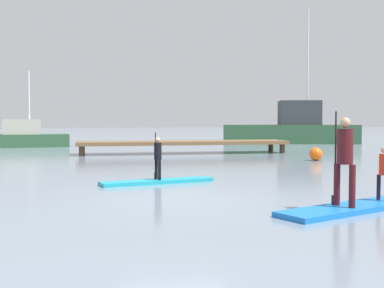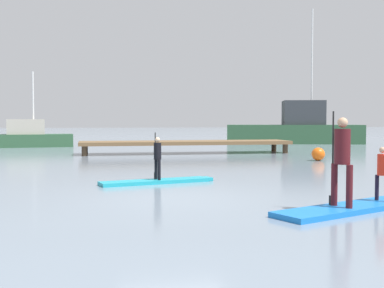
% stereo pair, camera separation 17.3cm
% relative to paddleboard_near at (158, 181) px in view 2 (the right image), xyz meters
% --- Properties ---
extents(ground_plane, '(240.00, 240.00, 0.00)m').
position_rel_paddleboard_near_xyz_m(ground_plane, '(0.05, -2.71, -0.05)').
color(ground_plane, gray).
extents(paddleboard_near, '(3.25, 1.30, 0.10)m').
position_rel_paddleboard_near_xyz_m(paddleboard_near, '(0.00, 0.00, 0.00)').
color(paddleboard_near, '#1E9EB2').
rests_on(paddleboard_near, ground).
extents(paddler_child_solo, '(0.25, 0.40, 1.29)m').
position_rel_paddleboard_near_xyz_m(paddler_child_solo, '(-0.00, 0.01, 0.71)').
color(paddler_child_solo, black).
rests_on(paddler_child_solo, paddleboard_near).
extents(paddleboard_far, '(3.65, 2.07, 0.10)m').
position_rel_paddleboard_near_xyz_m(paddleboard_far, '(3.15, -4.82, -0.00)').
color(paddleboard_far, blue).
rests_on(paddleboard_far, ground).
extents(paddler_adult, '(0.39, 0.49, 1.79)m').
position_rel_paddleboard_near_xyz_m(paddler_adult, '(2.83, -4.94, 1.01)').
color(paddler_adult, '#4C1419').
rests_on(paddler_adult, paddleboard_far).
extents(paddler_child_front, '(0.25, 0.37, 1.09)m').
position_rel_paddleboard_near_xyz_m(paddler_child_front, '(3.97, -4.49, 0.66)').
color(paddler_child_front, black).
rests_on(paddler_child_front, paddleboard_far).
extents(fishing_boat_white_large, '(10.55, 5.59, 10.23)m').
position_rel_paddleboard_near_xyz_m(fishing_boat_white_large, '(13.52, 21.99, 1.06)').
color(fishing_boat_white_large, '#2D5638').
rests_on(fishing_boat_white_large, ground).
extents(fishing_boat_green_midground, '(5.76, 2.31, 4.98)m').
position_rel_paddleboard_near_xyz_m(fishing_boat_green_midground, '(-5.96, 20.46, 0.65)').
color(fishing_boat_green_midground, '#2D5638').
rests_on(fishing_boat_green_midground, ground).
extents(floating_dock, '(11.05, 2.27, 0.66)m').
position_rel_paddleboard_near_xyz_m(floating_dock, '(3.07, 12.06, 0.51)').
color(floating_dock, brown).
rests_on(floating_dock, ground).
extents(mooring_buoy_mid, '(0.57, 0.57, 0.57)m').
position_rel_paddleboard_near_xyz_m(mooring_buoy_mid, '(7.80, 6.30, 0.24)').
color(mooring_buoy_mid, orange).
rests_on(mooring_buoy_mid, ground).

